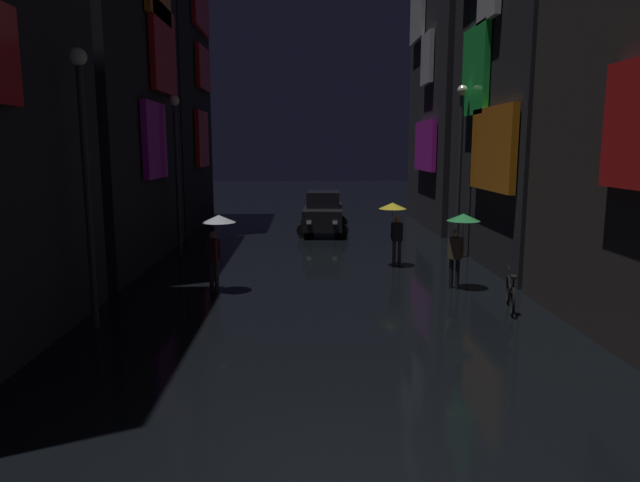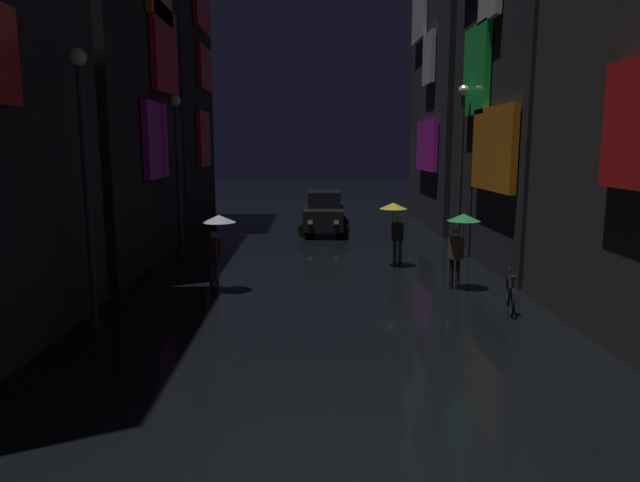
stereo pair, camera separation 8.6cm
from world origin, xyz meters
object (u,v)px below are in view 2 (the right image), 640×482
Objects in this scene: bicycle_parked_at_storefront at (510,294)px; streetlamp_right_far at (461,153)px; pedestrian_far_right_yellow at (395,216)px; streetlamp_left_near at (85,159)px; pedestrian_foreground_right_clear at (217,232)px; streetlamp_left_far at (178,157)px; car_distant at (325,213)px; pedestrian_foreground_left_green at (461,230)px.

streetlamp_right_far is at bearing 86.47° from bicycle_parked_at_storefront.
pedestrian_far_right_yellow is at bearing 112.15° from bicycle_parked_at_storefront.
streetlamp_left_near reaches higher than pedestrian_far_right_yellow.
pedestrian_foreground_right_clear is 6.30m from streetlamp_left_far.
pedestrian_foreground_right_clear is at bearing -68.14° from streetlamp_left_far.
streetlamp_left_near reaches higher than car_distant.
streetlamp_left_far is (-9.60, 7.45, 3.16)m from bicycle_parked_at_storefront.
pedestrian_far_right_yellow is 7.67m from car_distant.
streetlamp_right_far reaches higher than pedestrian_far_right_yellow.
pedestrian_foreground_right_clear is at bearing -106.81° from car_distant.
bicycle_parked_at_storefront is (0.72, -2.02, -1.28)m from pedestrian_foreground_left_green.
streetlamp_left_far reaches higher than pedestrian_far_right_yellow.
pedestrian_foreground_left_green is (1.36, -3.09, 0.00)m from pedestrian_far_right_yellow.
pedestrian_foreground_right_clear reaches higher than car_distant.
streetlamp_right_far is at bearing -5.20° from streetlamp_left_far.
streetlamp_left_near reaches higher than bicycle_parked_at_storefront.
pedestrian_far_right_yellow is 3.37m from pedestrian_foreground_left_green.
car_distant is 0.74× the size of streetlamp_left_far.
pedestrian_foreground_left_green is 11.01m from car_distant.
pedestrian_foreground_left_green is 2.50m from bicycle_parked_at_storefront.
pedestrian_foreground_right_clear is 9.29m from streetlamp_right_far.
streetlamp_left_near reaches higher than pedestrian_foreground_left_green.
bicycle_parked_at_storefront is 0.30× the size of streetlamp_right_far.
pedestrian_foreground_right_clear is 7.70m from bicycle_parked_at_storefront.
pedestrian_far_right_yellow is 0.36× the size of streetlamp_left_near.
car_distant is at bearing 68.22° from streetlamp_left_near.
streetlamp_right_far reaches higher than car_distant.
pedestrian_foreground_right_clear is 0.37× the size of streetlamp_left_far.
pedestrian_foreground_right_clear reaches higher than bicycle_parked_at_storefront.
pedestrian_foreground_right_clear and pedestrian_foreground_left_green have the same top height.
bicycle_parked_at_storefront is at bearing -70.34° from pedestrian_foreground_left_green.
streetlamp_left_near reaches higher than streetlamp_left_far.
car_distant is (-3.44, 10.44, -0.74)m from pedestrian_foreground_left_green.
streetlamp_left_near is at bearing -173.13° from bicycle_parked_at_storefront.
bicycle_parked_at_storefront is (2.08, -5.11, -1.28)m from pedestrian_far_right_yellow.
pedestrian_foreground_right_clear is 6.64m from pedestrian_foreground_left_green.
car_distant is at bearing 108.22° from pedestrian_foreground_left_green.
car_distant is (-2.08, 7.35, -0.74)m from pedestrian_far_right_yellow.
streetlamp_right_far is (2.48, 1.43, 2.04)m from pedestrian_far_right_yellow.
pedestrian_foreground_left_green is at bearing -71.78° from car_distant.
streetlamp_left_far is at bearing -137.37° from car_distant.
streetlamp_left_far is (-2.24, 5.58, 1.88)m from pedestrian_foreground_right_clear.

